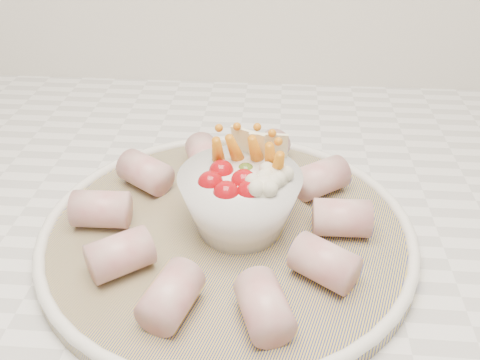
{
  "coord_description": "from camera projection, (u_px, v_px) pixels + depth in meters",
  "views": [
    {
      "loc": [
        -0.12,
        0.92,
        1.28
      ],
      "look_at": [
        -0.15,
        1.34,
        0.99
      ],
      "focal_mm": 40.0,
      "sensor_mm": 36.0,
      "label": 1
    }
  ],
  "objects": [
    {
      "name": "serving_platter",
      "position": [
        228.0,
        232.0,
        0.55
      ],
      "size": [
        0.47,
        0.47,
        0.02
      ],
      "color": "navy",
      "rests_on": "kitchen_counter"
    },
    {
      "name": "veggie_bowl",
      "position": [
        241.0,
        197.0,
        0.53
      ],
      "size": [
        0.12,
        0.12,
        0.1
      ],
      "color": "white",
      "rests_on": "serving_platter"
    },
    {
      "name": "cured_meat_rolls",
      "position": [
        227.0,
        214.0,
        0.53
      ],
      "size": [
        0.3,
        0.31,
        0.04
      ],
      "color": "#B65358",
      "rests_on": "serving_platter"
    }
  ]
}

